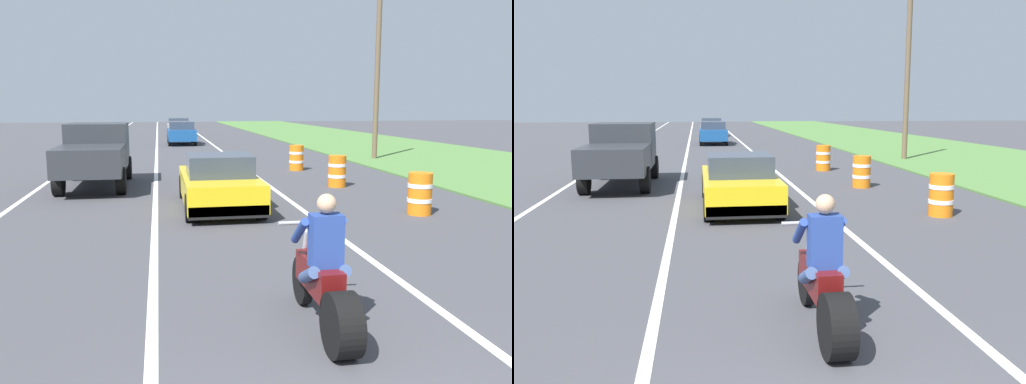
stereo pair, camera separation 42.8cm
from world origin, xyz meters
The scene contains 13 objects.
lane_stripe_left_solid centered at (-5.40, 20.00, 0.00)m, with size 0.14×120.00×0.01m, color white.
lane_stripe_right_solid centered at (1.80, 20.00, 0.00)m, with size 0.14×120.00×0.01m, color white.
lane_stripe_centre_dashed centered at (-1.80, 20.00, 0.00)m, with size 0.14×120.00×0.01m, color white.
grass_verge_right centered at (11.92, 20.00, 0.03)m, with size 10.00×120.00×0.06m, color #517F3D.
motorcycle_with_rider centered at (0.14, 3.00, 0.59)m, with size 0.70×2.21×1.62m.
sports_car_yellow centered at (-0.21, 10.73, 0.63)m, with size 1.84×4.30×1.37m.
pickup_truck_left_lane_dark_grey centered at (-3.65, 14.94, 1.11)m, with size 2.02×4.80×1.98m.
utility_pole_roadside centered at (8.44, 21.54, 4.06)m, with size 0.24×0.24×8.12m, color brown.
construction_barrel_nearest centered at (4.40, 9.07, 0.50)m, with size 0.58×0.58×1.00m.
construction_barrel_mid centered at (3.88, 13.59, 0.50)m, with size 0.58×0.58×1.00m.
construction_barrel_far centered at (3.70, 18.04, 0.50)m, with size 0.58×0.58×1.00m.
distant_car_far_ahead centered at (-0.19, 33.03, 0.77)m, with size 1.80×4.00×1.50m.
distant_car_further_ahead centered at (-0.04, 42.41, 0.77)m, with size 1.80×4.00×1.50m.
Camera 2 is at (-1.24, -2.65, 2.59)m, focal length 37.66 mm.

